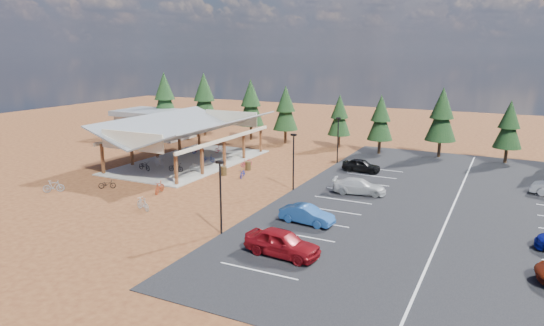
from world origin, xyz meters
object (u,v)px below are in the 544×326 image
object	(u,v)px
bike_pavilion	(189,129)
trash_bin_0	(224,171)
bike_7	(220,149)
lamp_post_1	(293,158)
bike_0	(144,166)
bike_3	(199,148)
bike_11	(160,187)
trash_bin_1	(248,166)
bike_14	(243,173)
bike_5	(195,168)
bike_15	(246,163)
car_3	(359,186)
car_0	(282,243)
bike_6	(208,158)
lamp_post_0	(220,192)
bike_1	(160,162)
bike_4	(176,167)
car_1	(307,215)
car_4	(361,165)
lamp_post_2	(338,137)
bike_9	(53,186)
bike_12	(107,184)
bike_2	(190,149)
bike_13	(143,204)
outbuilding	(155,123)

from	to	relation	value
bike_pavilion	trash_bin_0	distance (m)	8.11
bike_7	lamp_post_1	bearing A→B (deg)	-128.01
bike_0	bike_3	world-z (taller)	bike_3
trash_bin_0	bike_7	size ratio (longest dim) A/B	0.57
bike_11	trash_bin_1	bearing A→B (deg)	60.89
lamp_post_1	bike_14	size ratio (longest dim) A/B	3.12
bike_5	bike_15	size ratio (longest dim) A/B	1.03
bike_15	car_3	world-z (taller)	car_3
bike_5	car_0	world-z (taller)	car_0
bike_5	bike_7	bearing A→B (deg)	23.92
car_0	bike_6	bearing A→B (deg)	49.35
lamp_post_0	car_3	size ratio (longest dim) A/B	1.12
trash_bin_1	bike_1	bearing A→B (deg)	-159.46
bike_7	bike_4	bearing A→B (deg)	-177.35
car_1	car_4	world-z (taller)	car_4
car_3	bike_7	bearing A→B (deg)	55.38
lamp_post_2	car_0	bearing A→B (deg)	-78.23
bike_0	car_1	world-z (taller)	car_1
bike_pavilion	car_4	size ratio (longest dim) A/B	4.97
bike_9	bike_11	size ratio (longest dim) A/B	1.00
lamp_post_1	lamp_post_2	xyz separation A→B (m)	(0.00, 12.00, 0.00)
bike_6	trash_bin_1	bearing A→B (deg)	-118.40
trash_bin_1	car_3	bearing A→B (deg)	-14.14
lamp_post_1	bike_4	size ratio (longest dim) A/B	2.96
lamp_post_2	bike_6	distance (m)	14.71
lamp_post_0	lamp_post_2	world-z (taller)	same
bike_12	car_4	xyz separation A→B (m)	(18.96, 16.37, 0.30)
bike_2	bike_5	size ratio (longest dim) A/B	1.22
bike_11	bike_6	bearing A→B (deg)	89.29
bike_11	bike_13	bearing A→B (deg)	-80.87
bike_4	bike_pavilion	bearing A→B (deg)	17.02
bike_0	outbuilding	bearing A→B (deg)	51.30
bike_14	bike_9	bearing A→B (deg)	-152.22
bike_13	outbuilding	bearing A→B (deg)	-123.79
car_3	bike_6	bearing A→B (deg)	66.47
bike_9	lamp_post_0	bearing A→B (deg)	-138.02
bike_6	lamp_post_1	bearing A→B (deg)	-132.41
bike_3	bike_7	xyz separation A→B (m)	(2.67, 0.71, -0.05)
bike_pavilion	bike_0	xyz separation A→B (m)	(-1.73, -5.55, -3.24)
trash_bin_1	bike_6	world-z (taller)	bike_6
bike_3	bike_15	distance (m)	9.40
bike_pavilion	bike_12	xyz separation A→B (m)	(-0.39, -12.12, -3.42)
lamp_post_0	car_3	distance (m)	14.75
bike_4	bike_7	xyz separation A→B (m)	(-0.87, 9.81, 0.02)
lamp_post_1	bike_15	world-z (taller)	lamp_post_1
bike_pavilion	outbuilding	xyz separation A→B (m)	(-14.00, 11.00, -1.80)
outbuilding	trash_bin_0	world-z (taller)	outbuilding
bike_11	car_4	xyz separation A→B (m)	(13.69, 15.42, 0.17)
lamp_post_1	bike_4	world-z (taller)	lamp_post_1
bike_15	car_4	xyz separation A→B (m)	(11.79, 3.26, 0.26)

